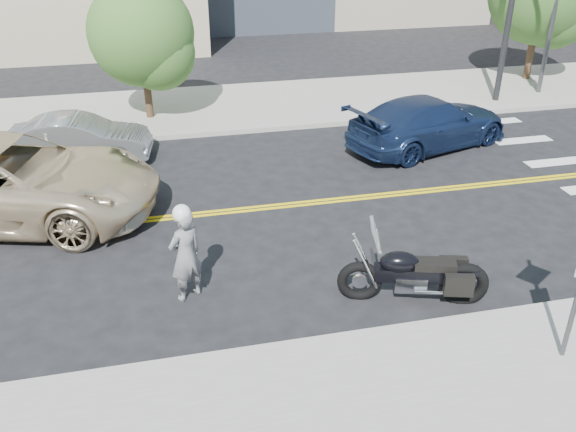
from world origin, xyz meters
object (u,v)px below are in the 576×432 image
Objects in this scene: motorcycle at (415,263)px; suv at (6,180)px; parked_car_silver at (79,139)px; parked_car_blue at (429,122)px; motorcyclist at (185,253)px.

motorcycle is 9.16m from suv.
suv reaches higher than parked_car_silver.
suv is 3.42m from parked_car_silver.
motorcycle is at bearing 135.47° from parked_car_blue.
motorcycle is at bearing -107.97° from suv.
parked_car_silver is at bearing -7.22° from suv.
suv reaches higher than motorcycle.
parked_car_silver is 9.86m from parked_car_blue.
suv is (-3.68, 4.02, -0.02)m from motorcyclist.
parked_car_silver is (1.30, 3.15, -0.31)m from suv.
motorcyclist reaches higher than parked_car_silver.
motorcycle is 0.52× the size of parked_car_blue.
motorcycle is 0.69× the size of parked_car_silver.
parked_car_blue is (11.09, 1.99, -0.20)m from suv.
motorcycle is at bearing 135.55° from motorcyclist.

